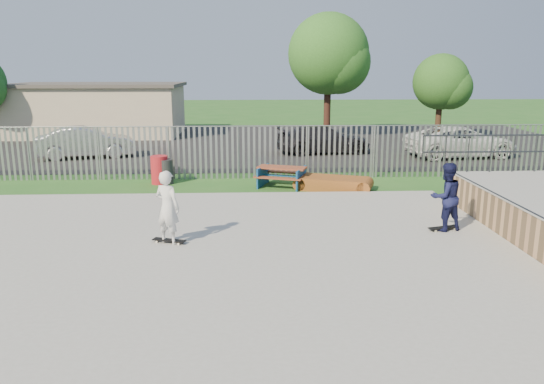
{
  "coord_description": "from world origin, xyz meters",
  "views": [
    {
      "loc": [
        1.43,
        -10.9,
        4.14
      ],
      "look_at": [
        1.98,
        2.0,
        1.1
      ],
      "focal_mm": 35.0,
      "sensor_mm": 36.0,
      "label": 1
    }
  ],
  "objects_px": {
    "picnic_table": "(282,177)",
    "trash_bin_grey": "(166,172)",
    "skater_navy": "(446,197)",
    "funbox": "(333,184)",
    "car_silver": "(86,142)",
    "car_dark": "(323,139)",
    "trash_bin_red": "(160,170)",
    "tree_mid": "(328,54)",
    "tree_right": "(441,82)",
    "skater_white": "(168,207)",
    "car_white": "(461,142)"
  },
  "relations": [
    {
      "from": "picnic_table",
      "to": "trash_bin_grey",
      "type": "height_order",
      "value": "trash_bin_grey"
    },
    {
      "from": "skater_navy",
      "to": "trash_bin_grey",
      "type": "bearing_deg",
      "value": -55.5
    },
    {
      "from": "funbox",
      "to": "car_silver",
      "type": "relative_size",
      "value": 0.56
    },
    {
      "from": "car_dark",
      "to": "skater_navy",
      "type": "xyz_separation_m",
      "value": [
        1.22,
        -13.25,
        0.32
      ]
    },
    {
      "from": "trash_bin_red",
      "to": "tree_mid",
      "type": "relative_size",
      "value": 0.14
    },
    {
      "from": "picnic_table",
      "to": "skater_navy",
      "type": "relative_size",
      "value": 1.2
    },
    {
      "from": "funbox",
      "to": "picnic_table",
      "type": "bearing_deg",
      "value": -178.92
    },
    {
      "from": "tree_right",
      "to": "trash_bin_red",
      "type": "bearing_deg",
      "value": -140.93
    },
    {
      "from": "picnic_table",
      "to": "trash_bin_red",
      "type": "bearing_deg",
      "value": -169.57
    },
    {
      "from": "trash_bin_red",
      "to": "tree_right",
      "type": "distance_m",
      "value": 18.75
    },
    {
      "from": "car_dark",
      "to": "skater_white",
      "type": "relative_size",
      "value": 2.7
    },
    {
      "from": "funbox",
      "to": "tree_right",
      "type": "height_order",
      "value": "tree_right"
    },
    {
      "from": "skater_white",
      "to": "car_silver",
      "type": "bearing_deg",
      "value": -37.11
    },
    {
      "from": "picnic_table",
      "to": "trash_bin_red",
      "type": "xyz_separation_m",
      "value": [
        -4.42,
        0.7,
        0.15
      ]
    },
    {
      "from": "funbox",
      "to": "trash_bin_red",
      "type": "distance_m",
      "value": 6.32
    },
    {
      "from": "car_white",
      "to": "skater_navy",
      "type": "xyz_separation_m",
      "value": [
        -5.09,
        -11.84,
        0.27
      ]
    },
    {
      "from": "trash_bin_red",
      "to": "skater_white",
      "type": "relative_size",
      "value": 0.6
    },
    {
      "from": "funbox",
      "to": "trash_bin_grey",
      "type": "xyz_separation_m",
      "value": [
        -5.96,
        1.27,
        0.23
      ]
    },
    {
      "from": "trash_bin_grey",
      "to": "skater_white",
      "type": "distance_m",
      "value": 7.33
    },
    {
      "from": "car_silver",
      "to": "car_white",
      "type": "height_order",
      "value": "car_silver"
    },
    {
      "from": "tree_mid",
      "to": "funbox",
      "type": "bearing_deg",
      "value": -97.22
    },
    {
      "from": "funbox",
      "to": "skater_navy",
      "type": "height_order",
      "value": "skater_navy"
    },
    {
      "from": "picnic_table",
      "to": "tree_mid",
      "type": "distance_m",
      "value": 14.53
    },
    {
      "from": "tree_right",
      "to": "skater_navy",
      "type": "distance_m",
      "value": 19.4
    },
    {
      "from": "funbox",
      "to": "car_white",
      "type": "relative_size",
      "value": 0.48
    },
    {
      "from": "skater_navy",
      "to": "picnic_table",
      "type": "bearing_deg",
      "value": -73.58
    },
    {
      "from": "trash_bin_red",
      "to": "trash_bin_grey",
      "type": "relative_size",
      "value": 1.14
    },
    {
      "from": "trash_bin_grey",
      "to": "car_white",
      "type": "height_order",
      "value": "car_white"
    },
    {
      "from": "picnic_table",
      "to": "car_white",
      "type": "distance_m",
      "value": 10.67
    },
    {
      "from": "car_silver",
      "to": "skater_white",
      "type": "bearing_deg",
      "value": -171.13
    },
    {
      "from": "car_dark",
      "to": "tree_mid",
      "type": "relative_size",
      "value": 0.64
    },
    {
      "from": "funbox",
      "to": "car_silver",
      "type": "height_order",
      "value": "car_silver"
    },
    {
      "from": "trash_bin_grey",
      "to": "skater_navy",
      "type": "xyz_separation_m",
      "value": [
        7.92,
        -6.51,
        0.56
      ]
    },
    {
      "from": "trash_bin_red",
      "to": "tree_right",
      "type": "height_order",
      "value": "tree_right"
    },
    {
      "from": "funbox",
      "to": "trash_bin_grey",
      "type": "bearing_deg",
      "value": -172.11
    },
    {
      "from": "picnic_table",
      "to": "skater_navy",
      "type": "xyz_separation_m",
      "value": [
        3.72,
        -5.84,
        0.64
      ]
    },
    {
      "from": "car_silver",
      "to": "car_dark",
      "type": "height_order",
      "value": "car_silver"
    },
    {
      "from": "trash_bin_red",
      "to": "trash_bin_grey",
      "type": "distance_m",
      "value": 0.23
    },
    {
      "from": "funbox",
      "to": "skater_white",
      "type": "distance_m",
      "value": 7.68
    },
    {
      "from": "picnic_table",
      "to": "car_dark",
      "type": "height_order",
      "value": "car_dark"
    },
    {
      "from": "car_white",
      "to": "tree_right",
      "type": "relative_size",
      "value": 1.04
    },
    {
      "from": "trash_bin_grey",
      "to": "tree_mid",
      "type": "bearing_deg",
      "value": 58.64
    },
    {
      "from": "car_dark",
      "to": "tree_mid",
      "type": "xyz_separation_m",
      "value": [
        1.03,
        5.94,
        4.21
      ]
    },
    {
      "from": "car_dark",
      "to": "skater_navy",
      "type": "height_order",
      "value": "skater_navy"
    },
    {
      "from": "car_silver",
      "to": "tree_mid",
      "type": "xyz_separation_m",
      "value": [
        12.28,
        6.83,
        4.16
      ]
    },
    {
      "from": "trash_bin_red",
      "to": "skater_white",
      "type": "distance_m",
      "value": 7.39
    },
    {
      "from": "car_white",
      "to": "car_silver",
      "type": "bearing_deg",
      "value": 81.04
    },
    {
      "from": "picnic_table",
      "to": "car_dark",
      "type": "distance_m",
      "value": 7.82
    },
    {
      "from": "car_dark",
      "to": "car_white",
      "type": "xyz_separation_m",
      "value": [
        6.32,
        -1.4,
        0.04
      ]
    },
    {
      "from": "skater_navy",
      "to": "tree_right",
      "type": "bearing_deg",
      "value": -125.01
    }
  ]
}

